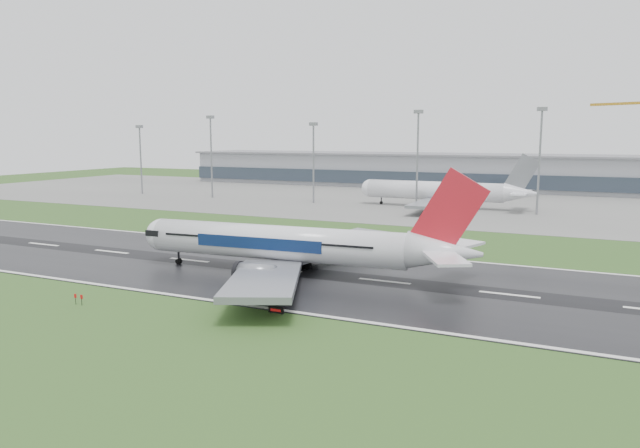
% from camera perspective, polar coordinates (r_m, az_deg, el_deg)
% --- Properties ---
extents(ground, '(520.00, 520.00, 0.00)m').
position_cam_1_polar(ground, '(118.29, -12.47, -3.45)').
color(ground, '#294B1B').
rests_on(ground, ground).
extents(runway, '(400.00, 45.00, 0.10)m').
position_cam_1_polar(runway, '(118.28, -12.47, -3.43)').
color(runway, black).
rests_on(runway, ground).
extents(apron, '(400.00, 130.00, 0.08)m').
position_cam_1_polar(apron, '(229.18, 6.84, 2.42)').
color(apron, slate).
rests_on(apron, ground).
extents(terminal, '(240.00, 36.00, 15.00)m').
position_cam_1_polar(terminal, '(286.04, 10.64, 5.03)').
color(terminal, gray).
rests_on(terminal, ground).
extents(main_airliner, '(66.02, 63.29, 18.30)m').
position_cam_1_polar(main_airliner, '(101.79, -2.09, 0.11)').
color(main_airliner, silver).
rests_on(main_airliner, runway).
extents(parked_airliner, '(61.00, 56.84, 17.77)m').
position_cam_1_polar(parked_airliner, '(203.87, 11.66, 4.07)').
color(parked_airliner, white).
rests_on(parked_airliner, apron).
extents(runway_sign, '(2.28, 0.91, 1.04)m').
position_cam_1_polar(runway_sign, '(81.60, -4.25, -8.31)').
color(runway_sign, black).
rests_on(runway_sign, ground).
extents(floodmast_0, '(0.64, 0.64, 27.19)m').
position_cam_1_polar(floodmast_0, '(257.17, -16.87, 5.80)').
color(floodmast_0, gray).
rests_on(floodmast_0, ground).
extents(floodmast_1, '(0.64, 0.64, 30.58)m').
position_cam_1_polar(floodmast_1, '(235.09, -10.42, 6.22)').
color(floodmast_1, gray).
rests_on(floodmast_1, ground).
extents(floodmast_2, '(0.64, 0.64, 27.58)m').
position_cam_1_polar(floodmast_2, '(212.76, -0.63, 5.73)').
color(floodmast_2, gray).
rests_on(floodmast_2, ground).
extents(floodmast_3, '(0.64, 0.64, 31.26)m').
position_cam_1_polar(floodmast_3, '(199.21, 9.36, 5.96)').
color(floodmast_3, gray).
rests_on(floodmast_3, ground).
extents(floodmast_4, '(0.64, 0.64, 31.42)m').
position_cam_1_polar(floodmast_4, '(192.47, 20.37, 5.48)').
color(floodmast_4, gray).
rests_on(floodmast_4, ground).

